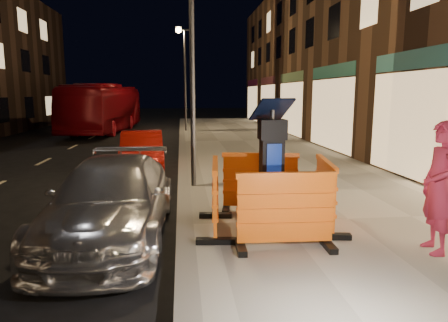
{
  "coord_description": "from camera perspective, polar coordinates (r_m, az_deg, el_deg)",
  "views": [
    {
      "loc": [
        -0.03,
        -6.78,
        2.43
      ],
      "look_at": [
        0.8,
        1.0,
        1.1
      ],
      "focal_mm": 32.0,
      "sensor_mm": 36.0,
      "label": 1
    }
  ],
  "objects": [
    {
      "name": "kerb",
      "position": [
        7.18,
        -5.58,
        -9.55
      ],
      "size": [
        0.3,
        60.0,
        0.15
      ],
      "primitive_type": "cube",
      "color": "slate",
      "rests_on": "ground"
    },
    {
      "name": "street_lamp_far",
      "position": [
        24.8,
        -5.57,
        11.27
      ],
      "size": [
        0.12,
        0.12,
        6.0
      ],
      "primitive_type": "cylinder",
      "color": "#3F3F44",
      "rests_on": "sidewalk"
    },
    {
      "name": "car_silver",
      "position": [
        7.21,
        -15.46,
        -10.41
      ],
      "size": [
        1.99,
        4.6,
        1.32
      ],
      "primitive_type": "imported",
      "rotation": [
        0.0,
        0.0,
        -0.03
      ],
      "color": "silver",
      "rests_on": "ground"
    },
    {
      "name": "man",
      "position": [
        6.46,
        28.43,
        -3.36
      ],
      "size": [
        0.55,
        0.75,
        1.91
      ],
      "primitive_type": "imported",
      "rotation": [
        0.0,
        0.0,
        -1.7
      ],
      "color": "maroon",
      "rests_on": "sidewalk"
    },
    {
      "name": "bus_doubledecker",
      "position": [
        26.52,
        -16.53,
        3.99
      ],
      "size": [
        3.34,
        10.9,
        2.99
      ],
      "primitive_type": "imported",
      "rotation": [
        0.0,
        0.0,
        -0.08
      ],
      "color": "maroon",
      "rests_on": "ground"
    },
    {
      "name": "barrier_front",
      "position": [
        5.96,
        8.75,
        -7.07
      ],
      "size": [
        1.51,
        0.66,
        1.16
      ],
      "primitive_type": "cube",
      "rotation": [
        0.0,
        0.0,
        -0.03
      ],
      "color": "orange",
      "rests_on": "sidewalk"
    },
    {
      "name": "ground_plane",
      "position": [
        7.21,
        -5.57,
        -10.11
      ],
      "size": [
        120.0,
        120.0,
        0.0
      ],
      "primitive_type": "plane",
      "color": "black",
      "rests_on": "ground"
    },
    {
      "name": "car_red",
      "position": [
        13.22,
        -11.55,
        -1.14
      ],
      "size": [
        1.61,
        3.82,
        1.23
      ],
      "primitive_type": "imported",
      "rotation": [
        0.0,
        0.0,
        0.08
      ],
      "color": "maroon",
      "rests_on": "ground"
    },
    {
      "name": "sidewalk",
      "position": [
        7.8,
        17.3,
        -8.39
      ],
      "size": [
        6.0,
        60.0,
        0.15
      ],
      "primitive_type": "cube",
      "color": "gray",
      "rests_on": "ground"
    },
    {
      "name": "street_lamp_mid",
      "position": [
        9.82,
        -4.57,
        13.82
      ],
      "size": [
        0.12,
        0.12,
        6.0
      ],
      "primitive_type": "cylinder",
      "color": "#3F3F44",
      "rests_on": "sidewalk"
    },
    {
      "name": "barrier_back",
      "position": [
        7.75,
        5.17,
        -3.08
      ],
      "size": [
        1.57,
        0.86,
        1.16
      ],
      "primitive_type": "cube",
      "rotation": [
        0.0,
        0.0,
        -0.17
      ],
      "color": "orange",
      "rests_on": "sidewalk"
    },
    {
      "name": "barrier_bldgside",
      "position": [
        7.12,
        14.22,
        -4.5
      ],
      "size": [
        0.84,
        1.56,
        1.16
      ],
      "primitive_type": "cube",
      "rotation": [
        0.0,
        0.0,
        1.41
      ],
      "color": "orange",
      "rests_on": "sidewalk"
    },
    {
      "name": "parking_kiosk",
      "position": [
        6.75,
        6.8,
        -1.04
      ],
      "size": [
        0.73,
        0.73,
        2.07
      ],
      "primitive_type": "cube",
      "rotation": [
        0.0,
        0.0,
        -0.12
      ],
      "color": "black",
      "rests_on": "sidewalk"
    },
    {
      "name": "barrier_kerbside",
      "position": [
        6.71,
        -1.25,
        -5.06
      ],
      "size": [
        0.74,
        1.53,
        1.16
      ],
      "primitive_type": "cube",
      "rotation": [
        0.0,
        0.0,
        1.48
      ],
      "color": "orange",
      "rests_on": "sidewalk"
    }
  ]
}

